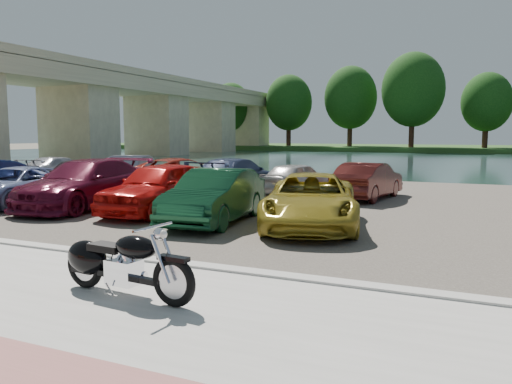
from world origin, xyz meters
TOP-DOWN VIEW (x-y plane):
  - ground at (0.00, 0.00)m, footprint 200.00×200.00m
  - promenade at (0.00, -1.00)m, footprint 60.00×6.00m
  - kerb at (0.00, 2.00)m, footprint 60.00×0.30m
  - parking_lot at (0.00, 11.00)m, footprint 60.00×18.00m
  - river at (0.00, 40.00)m, footprint 120.00×40.00m
  - far_bank at (0.00, 72.00)m, footprint 120.00×24.00m
  - bridge at (-28.00, 41.02)m, footprint 7.00×56.00m
  - far_trees at (4.36, 65.79)m, footprint 70.25×10.68m
  - motorcycle at (0.55, 0.23)m, footprint 2.33×0.75m
  - car_2 at (-8.58, 6.39)m, footprint 2.54×4.67m
  - car_3 at (-6.10, 6.86)m, footprint 2.53×5.36m
  - car_4 at (-3.37, 6.93)m, footprint 1.86×4.45m
  - car_5 at (-1.08, 6.16)m, footprint 1.94×4.37m
  - car_6 at (1.40, 6.55)m, footprint 3.40×5.21m
  - car_7 at (-13.44, 12.98)m, footprint 2.32×4.43m
  - car_8 at (-10.94, 12.02)m, footprint 1.60×3.70m
  - car_9 at (-8.42, 12.36)m, footprint 2.69×4.52m
  - car_10 at (-5.90, 12.10)m, footprint 3.37×5.25m
  - car_11 at (-3.47, 12.21)m, footprint 2.03×4.83m
  - car_12 at (-1.14, 12.83)m, footprint 2.26×3.90m
  - car_13 at (1.60, 12.63)m, footprint 1.93×4.13m

SIDE VIEW (x-z plane):
  - ground at x=0.00m, z-range 0.00..0.00m
  - river at x=0.00m, z-range 0.00..0.00m
  - parking_lot at x=0.00m, z-range 0.00..0.04m
  - promenade at x=0.00m, z-range 0.00..0.10m
  - kerb at x=0.00m, z-range 0.00..0.14m
  - far_bank at x=0.00m, z-range 0.00..0.60m
  - motorcycle at x=0.55m, z-range 0.04..1.09m
  - car_7 at x=-13.44m, z-range 0.04..1.26m
  - car_2 at x=-8.58m, z-range 0.04..1.28m
  - car_8 at x=-10.94m, z-range 0.04..1.28m
  - car_12 at x=-1.14m, z-range 0.04..1.29m
  - car_13 at x=1.60m, z-range 0.04..1.35m
  - car_6 at x=1.40m, z-range 0.04..1.37m
  - car_10 at x=-5.90m, z-range 0.04..1.39m
  - car_11 at x=-3.47m, z-range 0.04..1.43m
  - car_5 at x=-1.08m, z-range 0.04..1.43m
  - car_9 at x=-8.42m, z-range 0.04..1.45m
  - car_4 at x=-3.37m, z-range 0.04..1.55m
  - car_3 at x=-6.10m, z-range 0.04..1.55m
  - bridge at x=-28.00m, z-range 1.24..9.79m
  - far_trees at x=4.36m, z-range 1.23..13.75m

